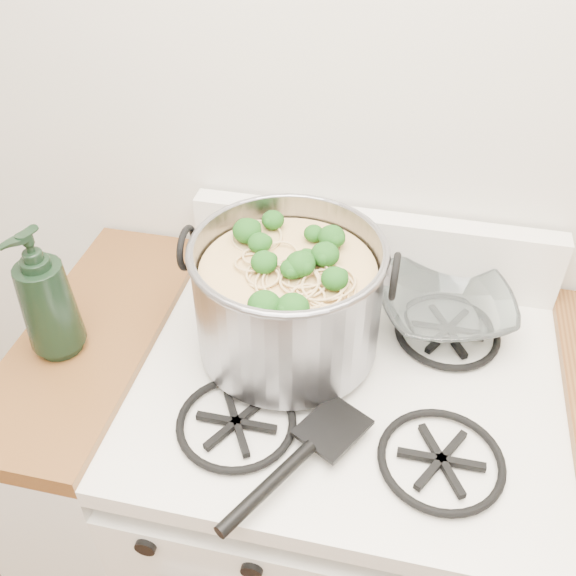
# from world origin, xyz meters

# --- Properties ---
(gas_range) EXTENTS (0.76, 0.66, 0.92)m
(gas_range) POSITION_xyz_m (0.00, 1.26, 0.44)
(gas_range) COLOR white
(gas_range) RESTS_ON ground
(counter_left) EXTENTS (0.25, 0.65, 0.92)m
(counter_left) POSITION_xyz_m (-0.51, 1.26, 0.46)
(counter_left) COLOR silver
(counter_left) RESTS_ON ground
(stock_pot) EXTENTS (0.37, 0.34, 0.23)m
(stock_pot) POSITION_xyz_m (-0.12, 1.31, 1.03)
(stock_pot) COLOR gray
(stock_pot) RESTS_ON gas_range
(spatula) EXTENTS (0.41, 0.41, 0.02)m
(spatula) POSITION_xyz_m (-0.01, 1.13, 0.94)
(spatula) COLOR black
(spatula) RESTS_ON gas_range
(glass_bowl) EXTENTS (0.13, 0.13, 0.03)m
(glass_bowl) POSITION_xyz_m (0.16, 1.44, 0.94)
(glass_bowl) COLOR white
(glass_bowl) RESTS_ON gas_range
(bottle) EXTENTS (0.13, 0.13, 0.26)m
(bottle) POSITION_xyz_m (-0.54, 1.21, 1.05)
(bottle) COLOR black
(bottle) RESTS_ON counter_left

